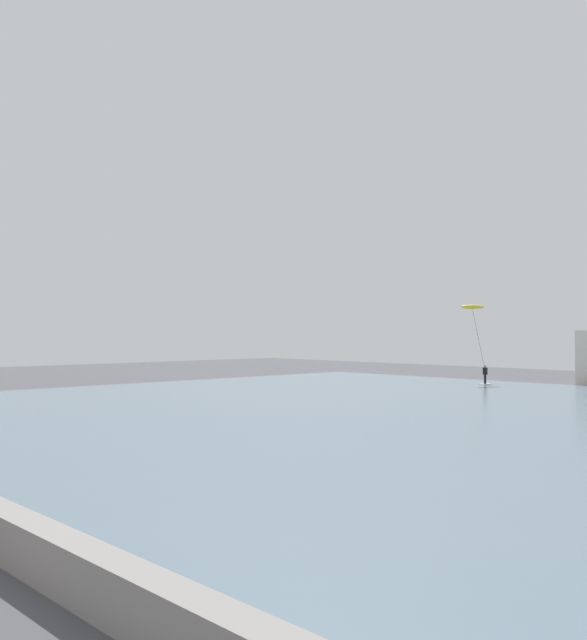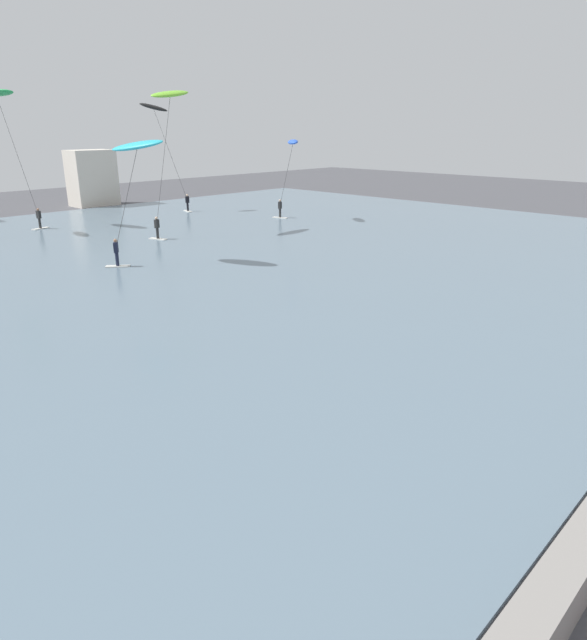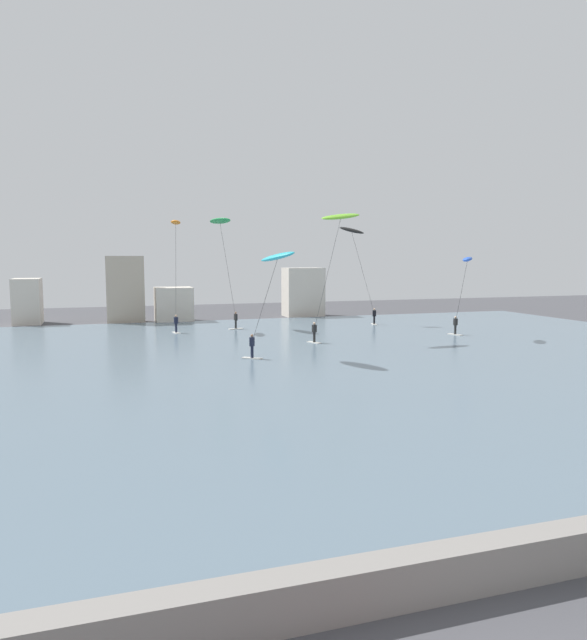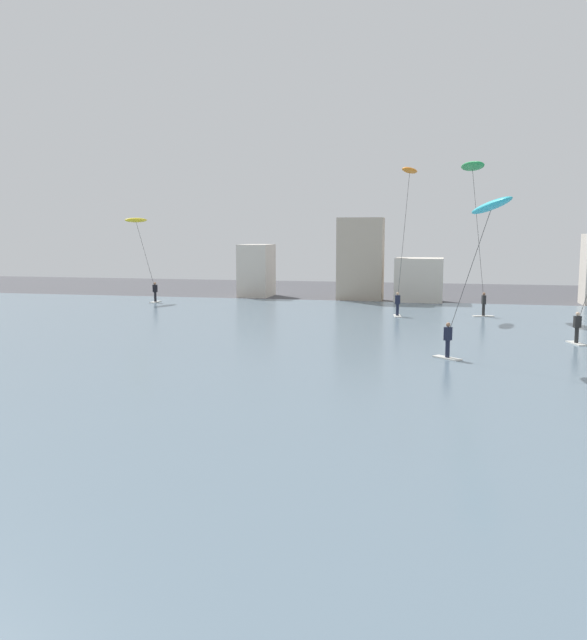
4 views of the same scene
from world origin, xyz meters
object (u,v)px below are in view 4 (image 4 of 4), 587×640
Objects in this scene: kitesurfer_yellow at (138,230)px; kitesurfer_green at (473,175)px; kitesurfer_cyan at (488,216)px; kitesurfer_orange at (408,187)px.

kitesurfer_green is at bearing -6.95° from kitesurfer_yellow.
kitesurfer_yellow is 0.95× the size of kitesurfer_cyan.
kitesurfer_green is at bearing 89.98° from kitesurfer_cyan.
kitesurfer_orange is 18.71m from kitesurfer_cyan.
kitesurfer_green reaches higher than kitesurfer_orange.
kitesurfer_green is 27.34m from kitesurfer_yellow.
kitesurfer_orange is at bearing -10.48° from kitesurfer_yellow.
kitesurfer_green reaches higher than kitesurfer_cyan.
kitesurfer_cyan is (-0.01, -18.90, -3.29)m from kitesurfer_green.
kitesurfer_yellow is at bearing 169.52° from kitesurfer_orange.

